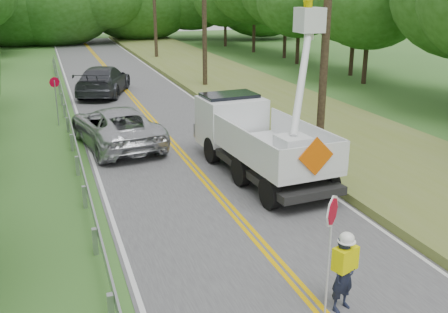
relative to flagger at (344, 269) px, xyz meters
name	(u,v)px	position (x,y,z in m)	size (l,w,h in m)	color
ground	(320,312)	(-0.44, 0.05, -0.96)	(140.00, 140.00, 0.00)	#376028
road	(165,135)	(-0.44, 14.05, -0.95)	(7.20, 96.00, 0.03)	#464649
guardrail	(71,126)	(-4.46, 14.96, -0.41)	(0.18, 48.00, 0.77)	#9B9FA3
utility_poles	(245,10)	(4.56, 17.07, 4.31)	(1.60, 43.30, 10.00)	black
tall_grass_verge	(306,119)	(6.66, 14.05, -0.81)	(7.00, 96.00, 0.30)	olive
flagger	(344,269)	(0.00, 0.00, 0.00)	(1.04, 0.60, 2.64)	#191E33
bucket_truck	(253,126)	(1.65, 8.83, 0.60)	(4.15, 7.18, 6.86)	black
suv_silver	(116,126)	(-2.71, 13.15, -0.11)	(2.75, 5.97, 1.66)	#B8BABF
suv_darkgrey	(103,80)	(-1.91, 24.35, -0.06)	(2.47, 6.08, 1.76)	#37393F
stop_sign_permanent	(56,94)	(-4.91, 17.45, 0.59)	(0.48, 0.19, 2.36)	#9B9FA3
yard_sign	(342,149)	(4.95, 8.05, -0.39)	(0.54, 0.17, 0.80)	white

